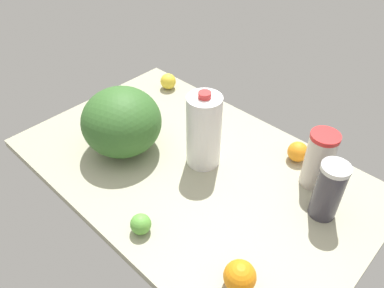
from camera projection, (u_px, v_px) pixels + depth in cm
name	position (u px, v px, depth cm)	size (l,w,h in cm)	color
countertop	(192.00, 169.00, 128.74)	(120.00, 76.00, 3.00)	#A5A388
watermelon	(122.00, 122.00, 127.68)	(27.37, 27.37, 23.39)	#37692B
milk_jug	(204.00, 131.00, 121.44)	(11.41, 11.41, 27.86)	white
shaker_bottle	(328.00, 191.00, 106.12)	(8.20, 8.20, 19.27)	#393640
tumbler_cup	(319.00, 159.00, 115.77)	(8.98, 8.98, 19.80)	beige
lemon_by_jug	(168.00, 81.00, 164.06)	(6.86, 6.86, 6.86)	yellow
orange_beside_bowl	(298.00, 152.00, 128.25)	(7.02, 7.02, 7.02)	orange
orange_far_back	(240.00, 276.00, 91.86)	(8.28, 8.28, 8.28)	orange
lime_loose	(141.00, 224.00, 105.40)	(6.05, 6.05, 6.05)	#60AD41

